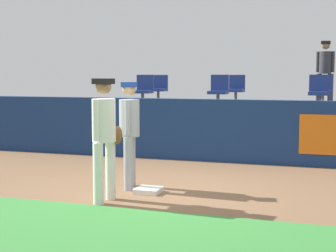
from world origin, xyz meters
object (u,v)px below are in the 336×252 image
(seat_front_left, at_px, (144,89))
(seat_back_left, at_px, (159,87))
(seat_back_center, at_px, (236,88))
(seat_front_right, at_px, (318,90))
(seat_front_center, at_px, (219,90))
(seat_back_right, at_px, (323,89))
(spectator_hooded, at_px, (325,68))
(player_fielder_home, at_px, (105,131))
(first_base, at_px, (149,190))
(player_runner_visitor, at_px, (129,127))

(seat_front_left, xyz_separation_m, seat_back_left, (-0.21, 1.80, 0.00))
(seat_back_center, xyz_separation_m, seat_front_right, (2.29, -1.80, -0.00))
(seat_back_center, height_order, seat_front_center, same)
(seat_back_right, distance_m, spectator_hooded, 0.82)
(spectator_hooded, bearing_deg, player_fielder_home, 73.04)
(seat_front_right, distance_m, spectator_hooded, 2.48)
(seat_back_center, bearing_deg, seat_front_left, -139.37)
(first_base, bearing_deg, player_runner_visitor, 150.46)
(seat_front_center, xyz_separation_m, seat_back_right, (2.43, 1.80, 0.00))
(seat_back_right, xyz_separation_m, seat_back_left, (-4.64, -0.00, -0.00))
(first_base, height_order, player_runner_visitor, player_runner_visitor)
(seat_front_left, height_order, seat_back_left, same)
(seat_back_left, xyz_separation_m, seat_front_right, (4.60, -1.80, -0.00))
(seat_front_center, bearing_deg, seat_front_right, -0.00)
(first_base, height_order, seat_back_center, seat_back_center)
(player_fielder_home, height_order, seat_front_left, seat_front_left)
(player_fielder_home, distance_m, seat_front_center, 5.62)
(player_runner_visitor, height_order, seat_front_left, seat_front_left)
(first_base, distance_m, player_fielder_home, 1.34)
(player_runner_visitor, height_order, seat_back_right, seat_back_right)
(seat_back_center, distance_m, seat_front_right, 2.91)
(first_base, distance_m, player_runner_visitor, 1.12)
(seat_front_center, relative_size, spectator_hooded, 0.48)
(seat_back_left, bearing_deg, player_runner_visitor, -74.80)
(first_base, relative_size, seat_front_right, 0.48)
(seat_front_left, height_order, seat_front_center, same)
(first_base, relative_size, player_runner_visitor, 0.22)
(seat_front_left, distance_m, seat_back_right, 4.78)
(player_runner_visitor, xyz_separation_m, seat_back_left, (-1.73, 6.38, 0.52))
(player_fielder_home, xyz_separation_m, seat_front_left, (-1.54, 5.58, 0.49))
(player_fielder_home, distance_m, player_runner_visitor, 0.99)
(player_runner_visitor, distance_m, seat_back_center, 6.43)
(player_fielder_home, xyz_separation_m, seat_back_left, (-1.75, 7.38, 0.49))
(seat_back_right, height_order, seat_back_left, same)
(seat_front_left, bearing_deg, seat_front_center, -0.00)
(seat_back_left, bearing_deg, seat_front_center, -39.11)
(seat_back_center, height_order, seat_front_right, same)
(first_base, height_order, seat_front_center, seat_front_center)
(seat_back_right, xyz_separation_m, seat_front_right, (-0.04, -1.80, -0.00))
(first_base, height_order, seat_front_left, seat_front_left)
(player_fielder_home, bearing_deg, seat_front_left, -156.51)
(player_runner_visitor, bearing_deg, first_base, 46.70)
(seat_back_left, height_order, spectator_hooded, spectator_hooded)
(seat_front_center, height_order, seat_front_right, same)
(seat_front_center, relative_size, seat_back_right, 1.00)
(spectator_hooded, bearing_deg, seat_back_center, 17.65)
(player_fielder_home, height_order, seat_back_center, seat_back_center)
(first_base, height_order, seat_back_left, seat_back_left)
(seat_front_right, bearing_deg, seat_back_right, 88.59)
(first_base, bearing_deg, seat_back_left, 108.09)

